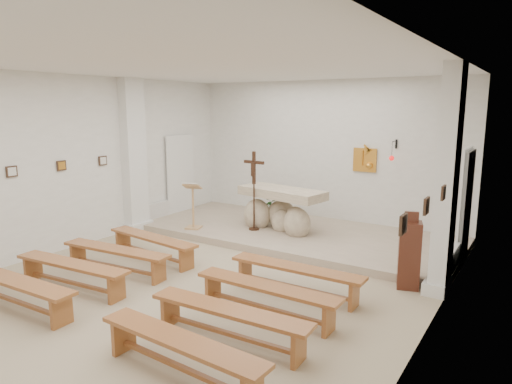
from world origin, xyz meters
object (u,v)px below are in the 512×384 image
Objects in this scene: bench_right_third at (229,317)px; lectern at (193,206)px; donation_pedestal at (409,254)px; bench_left_second at (116,254)px; bench_right_second at (266,293)px; bench_right_fourth at (181,348)px; bench_left_front at (152,242)px; bench_left_fourth at (18,288)px; altar at (281,212)px; bench_left_third at (72,269)px; crucifix_stand at (254,185)px; bench_right_front at (296,273)px.

lectern is at bearing 132.90° from bench_right_third.
donation_pedestal is 0.57× the size of bench_left_second.
bench_right_fourth is (0.00, -1.75, 0.00)m from bench_right_second.
bench_right_second is at bearing -9.85° from bench_left_front.
bench_right_second is 1.00× the size of bench_left_fourth.
altar is at bearing 71.78° from bench_left_front.
bench_left_third is at bearing 177.50° from bench_right_third.
bench_left_third is 1.00× the size of bench_left_fourth.
altar is 1.96× the size of lectern.
donation_pedestal is at bearing 62.61° from bench_right_third.
bench_left_second and bench_left_third have the same top height.
bench_right_third is (0.00, -0.87, 0.00)m from bench_right_second.
lectern reaches higher than bench_left_fourth.
bench_left_fourth is (0.47, -4.35, -0.33)m from lectern.
bench_right_third is at bearing -5.08° from bench_left_third.
crucifix_stand is at bearing -134.29° from altar.
bench_left_front is at bearing 84.73° from bench_left_second.
crucifix_stand is 4.27m from bench_left_third.
altar reaches higher than bench_right_third.
altar is at bearing 10.48° from lectern.
lectern is at bearing -146.85° from crucifix_stand.
bench_right_front is 3.52m from bench_left_third.
bench_right_front is 0.99× the size of bench_left_second.
bench_left_front is at bearing -104.48° from altar.
bench_right_second is at bearing -53.31° from altar.
bench_left_front is 3.06m from bench_right_front.
lectern reaches higher than bench_right_fourth.
bench_right_fourth is at bearing -2.26° from bench_left_fourth.
bench_right_front is 1.75m from bench_right_third.
bench_right_fourth is (3.06, -1.75, 0.00)m from bench_left_second.
bench_right_fourth is (-0.00, -2.62, 0.00)m from bench_right_front.
bench_right_second is 3.18m from bench_left_third.
lectern is 3.52m from bench_left_third.
bench_right_front is at bearing 90.24° from bench_right_second.
altar is 3.29m from bench_right_front.
bench_left_front is 3.18m from bench_right_second.
crucifix_stand is 4.80m from bench_right_third.
bench_left_front is 1.01× the size of bench_right_second.
bench_right_third is 1.00× the size of bench_right_fourth.
bench_left_second is at bearing 84.92° from bench_left_third.
lectern reaches higher than bench_left_second.
lectern reaches higher than bench_right_third.
bench_right_fourth is at bearing -126.51° from donation_pedestal.
bench_left_third is at bearing -83.91° from bench_left_front.
bench_right_third is at bearing 92.47° from bench_right_fourth.
lectern is 0.49× the size of bench_left_front.
bench_right_second is (3.06, -0.87, 0.00)m from bench_left_front.
bench_left_front is 1.01× the size of bench_right_fourth.
bench_right_second is at bearing -49.58° from crucifix_stand.
donation_pedestal is 0.57× the size of bench_right_third.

